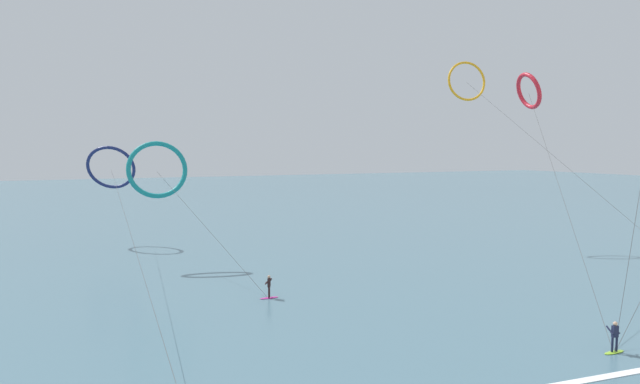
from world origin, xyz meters
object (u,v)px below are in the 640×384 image
surfer_magenta (269,288)px  kite_navy (111,168)px  kite_teal (157,170)px  kite_amber (467,81)px  kite_crimson (529,91)px  surfer_lime (614,339)px

surfer_magenta → kite_navy: 31.50m
kite_teal → kite_amber: bearing=1.9°
kite_crimson → kite_navy: size_ratio=0.39×
kite_amber → kite_crimson: bearing=-91.4°
surfer_magenta → kite_amber: 36.00m
kite_amber → kite_navy: size_ratio=0.58×
kite_crimson → kite_teal: size_ratio=1.24×
kite_navy → surfer_lime: bearing=134.6°
kite_crimson → kite_teal: kite_crimson is taller
surfer_magenta → kite_amber: kite_amber is taller
surfer_lime → kite_teal: bearing=-52.0°
kite_amber → surfer_magenta: bearing=-142.5°
surfer_magenta → kite_navy: bearing=42.5°
surfer_lime → kite_amber: size_ratio=0.05×
surfer_lime → kite_crimson: size_ratio=0.08×
surfer_magenta → surfer_lime: 22.21m
kite_crimson → kite_navy: bearing=63.3°
surfer_magenta → kite_amber: size_ratio=0.05×
kite_amber → kite_navy: 41.49m
kite_amber → surfer_lime: bearing=-103.5°
kite_crimson → kite_amber: 12.99m
surfer_lime → kite_amber: bearing=-107.4°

